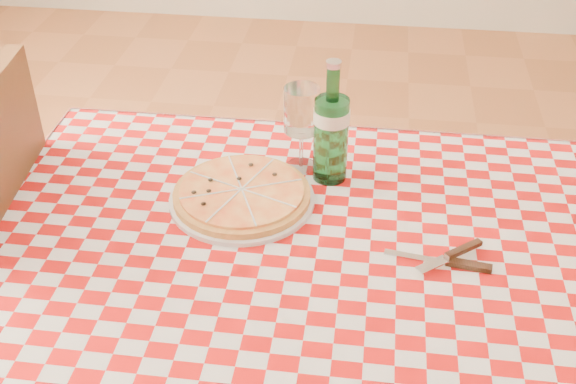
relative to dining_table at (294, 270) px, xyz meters
name	(u,v)px	position (x,y,z in m)	size (l,w,h in m)	color
dining_table	(294,270)	(0.00, 0.00, 0.00)	(1.20, 0.80, 0.75)	brown
tablecloth	(294,235)	(0.00, 0.00, 0.09)	(1.30, 0.90, 0.01)	#A40B0A
pizza_plate	(242,194)	(-0.13, 0.10, 0.12)	(0.31, 0.31, 0.04)	#D08845
water_bottle	(331,122)	(0.05, 0.22, 0.24)	(0.08, 0.08, 0.29)	#175F27
wine_glass	(301,129)	(-0.01, 0.25, 0.20)	(0.08, 0.08, 0.20)	white
cutlery	(446,259)	(0.30, -0.05, 0.11)	(0.22, 0.18, 0.02)	silver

